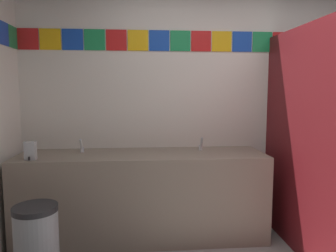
# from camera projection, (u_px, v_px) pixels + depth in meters

# --- Properties ---
(wall_back) EXTENTS (4.29, 0.09, 2.52)m
(wall_back) POSITION_uv_depth(u_px,v_px,m) (229.00, 105.00, 3.42)
(wall_back) COLOR silver
(wall_back) RESTS_ON ground_plane
(vanity_counter) EXTENTS (2.33, 0.62, 0.83)m
(vanity_counter) POSITION_uv_depth(u_px,v_px,m) (143.00, 195.00, 3.09)
(vanity_counter) COLOR gray
(vanity_counter) RESTS_ON ground_plane
(faucet_left) EXTENTS (0.04, 0.10, 0.14)m
(faucet_left) POSITION_uv_depth(u_px,v_px,m) (82.00, 147.00, 3.08)
(faucet_left) COLOR silver
(faucet_left) RESTS_ON vanity_counter
(faucet_right) EXTENTS (0.04, 0.10, 0.14)m
(faucet_right) POSITION_uv_depth(u_px,v_px,m) (201.00, 145.00, 3.18)
(faucet_right) COLOR silver
(faucet_right) RESTS_ON vanity_counter
(soap_dispenser) EXTENTS (0.09, 0.09, 0.16)m
(soap_dispenser) POSITION_uv_depth(u_px,v_px,m) (30.00, 151.00, 2.77)
(soap_dispenser) COLOR #B7BABF
(soap_dispenser) RESTS_ON vanity_counter
(toilet) EXTENTS (0.39, 0.49, 0.74)m
(toilet) POSITION_uv_depth(u_px,v_px,m) (326.00, 204.00, 3.18)
(toilet) COLOR white
(toilet) RESTS_ON ground_plane
(trash_bin) EXTENTS (0.32, 0.32, 0.59)m
(trash_bin) POSITION_uv_depth(u_px,v_px,m) (37.00, 245.00, 2.35)
(trash_bin) COLOR #999EA3
(trash_bin) RESTS_ON ground_plane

